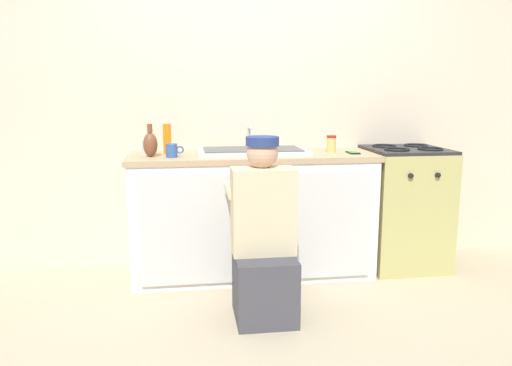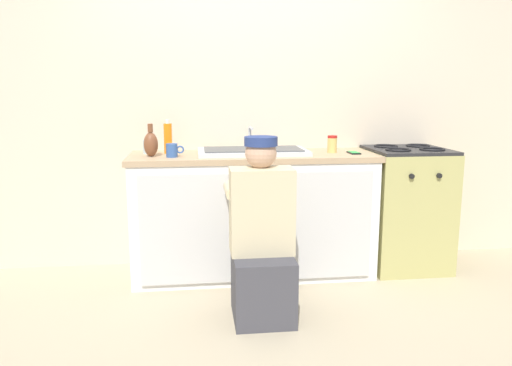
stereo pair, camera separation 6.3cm
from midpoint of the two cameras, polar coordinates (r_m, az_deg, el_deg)
The scene contains 13 objects.
ground_plane at distance 3.62m, azimuth -0.28°, elevation -11.75°, with size 12.00×12.00×0.00m, color tan.
back_wall at distance 4.00m, azimuth -1.57°, elevation 8.77°, with size 6.00×0.10×2.50m, color beige.
counter_cabinet at distance 3.76m, azimuth -0.89°, elevation -3.88°, with size 1.76×0.62×0.88m.
countertop at distance 3.68m, azimuth -0.93°, elevation 3.07°, with size 1.80×0.62×0.04m, color tan.
sink_double_basin at distance 3.68m, azimuth -0.93°, elevation 3.67°, with size 0.80×0.44×0.19m.
stove_range at distance 4.08m, azimuth 16.08°, elevation -2.65°, with size 0.59×0.62×0.95m.
plumber_person at distance 3.04m, azimuth 0.28°, elevation -6.94°, with size 0.42×0.61×1.10m.
condiment_jar at distance 3.78m, azimuth 8.13°, elevation 4.45°, with size 0.07×0.07×0.13m.
vase_decorative at distance 3.58m, azimuth -12.48°, elevation 4.38°, with size 0.10×0.10×0.23m.
cell_phone at distance 3.76m, azimuth 10.54°, elevation 3.45°, with size 0.07×0.14×0.01m.
soap_bottle_orange at distance 3.73m, azimuth -10.60°, elevation 5.04°, with size 0.06×0.06×0.25m.
coffee_mug at distance 3.53m, azimuth -10.08°, elevation 3.68°, with size 0.13×0.08×0.10m.
water_glass at distance 3.75m, azimuth -12.92°, elevation 4.02°, with size 0.06×0.06×0.10m.
Camera 1 is at (-0.48, -3.32, 1.38)m, focal length 35.00 mm.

